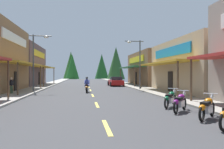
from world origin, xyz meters
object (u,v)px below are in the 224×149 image
at_px(motorcycle_parked_right_2, 207,107).
at_px(pedestrian_browsing, 11,85).
at_px(motorcycle_parked_right_3, 180,102).
at_px(motorcycle_parked_right_4, 170,98).
at_px(parked_car_curbside, 116,81).
at_px(streetlamp_left, 37,54).
at_px(rider_cruising_lead, 87,86).
at_px(streetlamp_right, 137,57).

bearing_deg(motorcycle_parked_right_2, pedestrian_browsing, 88.16).
distance_m(motorcycle_parked_right_3, motorcycle_parked_right_4, 1.55).
xyz_separation_m(motorcycle_parked_right_3, parked_car_curbside, (0.13, 23.21, 0.20)).
relative_size(streetlamp_left, motorcycle_parked_right_4, 3.28).
bearing_deg(streetlamp_left, motorcycle_parked_right_4, -49.34).
distance_m(streetlamp_left, pedestrian_browsing, 3.97).
relative_size(motorcycle_parked_right_2, motorcycle_parked_right_4, 0.91).
relative_size(rider_cruising_lead, pedestrian_browsing, 1.37).
relative_size(pedestrian_browsing, parked_car_curbside, 0.36).
relative_size(streetlamp_right, pedestrian_browsing, 3.63).
relative_size(motorcycle_parked_right_3, parked_car_curbside, 0.40).
bearing_deg(motorcycle_parked_right_3, streetlamp_right, 34.01).
xyz_separation_m(motorcycle_parked_right_4, pedestrian_browsing, (-11.21, 8.90, 0.41)).
xyz_separation_m(motorcycle_parked_right_2, pedestrian_browsing, (-11.46, 12.28, 0.41)).
distance_m(motorcycle_parked_right_4, pedestrian_browsing, 14.32).
relative_size(streetlamp_left, parked_car_curbside, 1.32).
bearing_deg(motorcycle_parked_right_2, motorcycle_parked_right_4, 49.41).
bearing_deg(pedestrian_browsing, streetlamp_right, -131.66).
distance_m(pedestrian_browsing, parked_car_curbside, 17.00).
distance_m(streetlamp_right, parked_car_curbside, 9.06).
bearing_deg(rider_cruising_lead, parked_car_curbside, -17.50).
relative_size(motorcycle_parked_right_3, pedestrian_browsing, 1.10).
xyz_separation_m(motorcycle_parked_right_3, rider_cruising_lead, (-4.39, 12.03, 0.17)).
height_order(motorcycle_parked_right_3, motorcycle_parked_right_4, same).
height_order(streetlamp_right, motorcycle_parked_right_3, streetlamp_right).
distance_m(streetlamp_left, motorcycle_parked_right_3, 15.90).
relative_size(motorcycle_parked_right_4, rider_cruising_lead, 0.81).
bearing_deg(motorcycle_parked_right_2, parked_car_curbside, 45.69).
relative_size(streetlamp_left, pedestrian_browsing, 3.66).
bearing_deg(streetlamp_right, motorcycle_parked_right_3, -95.31).
bearing_deg(motorcycle_parked_right_4, motorcycle_parked_right_3, -146.01).
xyz_separation_m(rider_cruising_lead, parked_car_curbside, (4.52, 11.18, 0.03)).
relative_size(motorcycle_parked_right_4, parked_car_curbside, 0.40).
bearing_deg(motorcycle_parked_right_4, streetlamp_left, 78.94).
xyz_separation_m(streetlamp_right, motorcycle_parked_right_2, (-1.00, -16.61, -3.26)).
height_order(streetlamp_right, motorcycle_parked_right_2, streetlamp_right).
xyz_separation_m(streetlamp_left, pedestrian_browsing, (-1.82, -2.04, -2.88)).
distance_m(streetlamp_right, motorcycle_parked_right_2, 16.96).
relative_size(streetlamp_right, motorcycle_parked_right_3, 3.30).
xyz_separation_m(pedestrian_browsing, parked_car_curbside, (11.22, 12.77, -0.21)).
xyz_separation_m(streetlamp_right, motorcycle_parked_right_3, (-1.37, -14.77, -3.26)).
xyz_separation_m(motorcycle_parked_right_4, rider_cruising_lead, (-4.51, 10.49, 0.17)).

